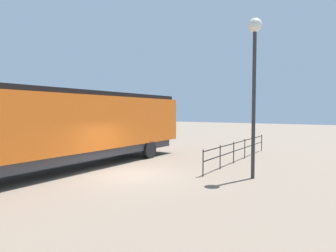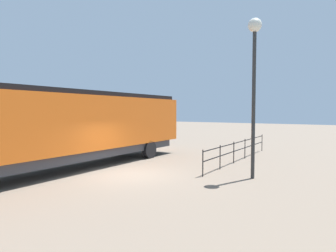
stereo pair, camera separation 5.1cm
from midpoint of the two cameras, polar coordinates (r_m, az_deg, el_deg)
ground_plane at (r=13.65m, az=-7.35°, el=-9.60°), size 120.00×120.00×0.00m
locomotive at (r=15.49m, az=-18.48°, el=0.18°), size 2.98×16.77×3.99m
lamp_post at (r=13.26m, az=16.65°, el=12.30°), size 0.59×0.59×6.95m
platform_fence at (r=17.71m, az=13.91°, el=-4.14°), size 0.05×10.01×1.23m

